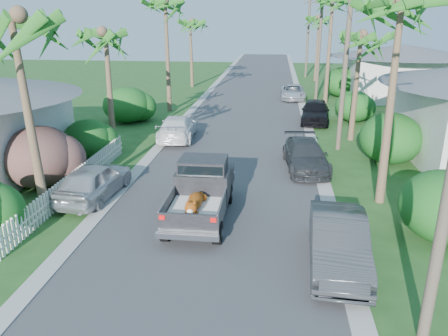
# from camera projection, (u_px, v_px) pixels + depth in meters

# --- Properties ---
(ground) EXTENTS (120.00, 120.00, 0.00)m
(ground) POSITION_uv_depth(u_px,v_px,m) (196.00, 273.00, 12.47)
(ground) COLOR #224D1C
(ground) RESTS_ON ground
(road) EXTENTS (8.00, 100.00, 0.02)m
(road) POSITION_uv_depth(u_px,v_px,m) (250.00, 105.00, 35.91)
(road) COLOR #38383A
(road) RESTS_ON ground
(curb_left) EXTENTS (0.60, 100.00, 0.06)m
(curb_left) POSITION_uv_depth(u_px,v_px,m) (198.00, 104.00, 36.37)
(curb_left) COLOR #A5A39E
(curb_left) RESTS_ON ground
(curb_right) EXTENTS (0.60, 100.00, 0.06)m
(curb_right) POSITION_uv_depth(u_px,v_px,m) (302.00, 106.00, 35.43)
(curb_right) COLOR #A5A39E
(curb_right) RESTS_ON ground
(pickup_truck) EXTENTS (1.98, 5.12, 2.06)m
(pickup_truck) POSITION_uv_depth(u_px,v_px,m) (202.00, 188.00, 15.96)
(pickup_truck) COLOR black
(pickup_truck) RESTS_ON ground
(parked_car_rn) EXTENTS (1.81, 4.59, 1.49)m
(parked_car_rn) POSITION_uv_depth(u_px,v_px,m) (338.00, 242.00, 12.67)
(parked_car_rn) COLOR #34373A
(parked_car_rn) RESTS_ON ground
(parked_car_rm) EXTENTS (2.29, 4.71, 1.32)m
(parked_car_rm) POSITION_uv_depth(u_px,v_px,m) (306.00, 156.00, 20.76)
(parked_car_rm) COLOR #303335
(parked_car_rm) RESTS_ON ground
(parked_car_rf) EXTENTS (2.26, 4.72, 1.55)m
(parked_car_rf) POSITION_uv_depth(u_px,v_px,m) (315.00, 112.00, 29.74)
(parked_car_rf) COLOR black
(parked_car_rf) RESTS_ON ground
(parked_car_rd) EXTENTS (2.15, 4.52, 1.25)m
(parked_car_rd) POSITION_uv_depth(u_px,v_px,m) (293.00, 92.00, 38.20)
(parked_car_rd) COLOR silver
(parked_car_rd) RESTS_ON ground
(parked_car_ln) EXTENTS (2.04, 4.35, 1.44)m
(parked_car_ln) POSITION_uv_depth(u_px,v_px,m) (94.00, 181.00, 17.41)
(parked_car_ln) COLOR #B9BDC1
(parked_car_ln) RESTS_ON ground
(parked_car_lf) EXTENTS (2.32, 4.99, 1.41)m
(parked_car_lf) POSITION_uv_depth(u_px,v_px,m) (178.00, 128.00, 25.76)
(parked_car_lf) COLOR white
(parked_car_lf) RESTS_ON ground
(palm_l_a) EXTENTS (4.40, 4.40, 8.20)m
(palm_l_a) POSITION_uv_depth(u_px,v_px,m) (14.00, 17.00, 13.67)
(palm_l_a) COLOR brown
(palm_l_a) RESTS_ON ground
(palm_l_b) EXTENTS (4.40, 4.40, 7.40)m
(palm_l_b) POSITION_uv_depth(u_px,v_px,m) (104.00, 32.00, 22.43)
(palm_l_b) COLOR brown
(palm_l_b) RESTS_ON ground
(palm_l_c) EXTENTS (4.40, 4.40, 9.20)m
(palm_l_c) POSITION_uv_depth(u_px,v_px,m) (165.00, 2.00, 31.14)
(palm_l_c) COLOR brown
(palm_l_c) RESTS_ON ground
(palm_l_d) EXTENTS (4.40, 4.40, 7.70)m
(palm_l_d) POSITION_uv_depth(u_px,v_px,m) (190.00, 21.00, 42.93)
(palm_l_d) COLOR brown
(palm_l_d) RESTS_ON ground
(palm_r_a) EXTENTS (4.40, 4.40, 8.70)m
(palm_r_a) POSITION_uv_depth(u_px,v_px,m) (403.00, 1.00, 14.96)
(palm_r_a) COLOR brown
(palm_r_a) RESTS_ON ground
(palm_r_b) EXTENTS (4.40, 4.40, 7.20)m
(palm_r_b) POSITION_uv_depth(u_px,v_px,m) (361.00, 35.00, 23.85)
(palm_r_b) COLOR brown
(palm_r_b) RESTS_ON ground
(palm_r_c) EXTENTS (4.40, 4.40, 9.40)m
(palm_r_c) POSITION_uv_depth(u_px,v_px,m) (333.00, 0.00, 33.49)
(palm_r_c) COLOR brown
(palm_r_c) RESTS_ON ground
(palm_r_d) EXTENTS (4.40, 4.40, 8.00)m
(palm_r_d) POSITION_uv_depth(u_px,v_px,m) (319.00, 18.00, 47.04)
(palm_r_d) COLOR brown
(palm_r_d) RESTS_ON ground
(shrub_l_b) EXTENTS (3.00, 3.30, 2.60)m
(shrub_l_b) POSITION_uv_depth(u_px,v_px,m) (40.00, 157.00, 18.52)
(shrub_l_b) COLOR #9E164D
(shrub_l_b) RESTS_ON ground
(shrub_l_c) EXTENTS (2.40, 2.64, 2.00)m
(shrub_l_c) POSITION_uv_depth(u_px,v_px,m) (88.00, 139.00, 22.32)
(shrub_l_c) COLOR #194A15
(shrub_l_c) RESTS_ON ground
(shrub_l_d) EXTENTS (3.20, 3.52, 2.40)m
(shrub_l_d) POSITION_uv_depth(u_px,v_px,m) (127.00, 105.00, 29.82)
(shrub_l_d) COLOR #194A15
(shrub_l_d) RESTS_ON ground
(shrub_r_a) EXTENTS (2.80, 3.08, 2.30)m
(shrub_r_a) POSITION_uv_depth(u_px,v_px,m) (444.00, 206.00, 14.07)
(shrub_r_a) COLOR #194A15
(shrub_r_a) RESTS_ON ground
(shrub_r_b) EXTENTS (3.00, 3.30, 2.50)m
(shrub_r_b) POSITION_uv_depth(u_px,v_px,m) (391.00, 138.00, 21.52)
(shrub_r_b) COLOR #194A15
(shrub_r_b) RESTS_ON ground
(shrub_r_c) EXTENTS (2.60, 2.86, 2.10)m
(shrub_r_c) POSITION_uv_depth(u_px,v_px,m) (354.00, 106.00, 30.06)
(shrub_r_c) COLOR #194A15
(shrub_r_c) RESTS_ON ground
(shrub_r_d) EXTENTS (3.20, 3.52, 2.60)m
(shrub_r_d) POSITION_uv_depth(u_px,v_px,m) (342.00, 82.00, 39.30)
(shrub_r_d) COLOR #194A15
(shrub_r_d) RESTS_ON ground
(picket_fence) EXTENTS (0.10, 11.00, 1.00)m
(picket_fence) POSITION_uv_depth(u_px,v_px,m) (77.00, 180.00, 18.12)
(picket_fence) COLOR white
(picket_fence) RESTS_ON ground
(house_right_far) EXTENTS (9.00, 8.00, 4.60)m
(house_right_far) POSITION_uv_depth(u_px,v_px,m) (401.00, 74.00, 38.48)
(house_right_far) COLOR silver
(house_right_far) RESTS_ON ground
(utility_pole_b) EXTENTS (1.60, 0.26, 9.00)m
(utility_pole_b) POSITION_uv_depth(u_px,v_px,m) (345.00, 64.00, 22.53)
(utility_pole_b) COLOR brown
(utility_pole_b) RESTS_ON ground
(utility_pole_c) EXTENTS (1.60, 0.26, 9.00)m
(utility_pole_c) POSITION_uv_depth(u_px,v_px,m) (319.00, 45.00, 36.59)
(utility_pole_c) COLOR brown
(utility_pole_c) RESTS_ON ground
(utility_pole_d) EXTENTS (1.60, 0.26, 9.00)m
(utility_pole_d) POSITION_uv_depth(u_px,v_px,m) (308.00, 37.00, 50.66)
(utility_pole_d) COLOR brown
(utility_pole_d) RESTS_ON ground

